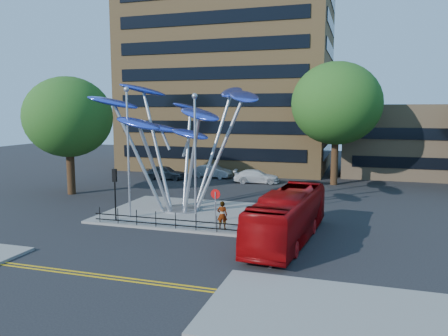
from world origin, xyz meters
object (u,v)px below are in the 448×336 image
(street_lamp_right, at_px, (195,147))
(pedestrian, at_px, (222,215))
(traffic_light_island, at_px, (115,183))
(parked_car_right, at_px, (256,176))
(tree_left, at_px, (68,117))
(red_bus, at_px, (288,216))
(no_entry_sign_island, at_px, (215,202))
(street_lamp_left, at_px, (128,141))
(parked_car_left, at_px, (165,172))
(parked_car_mid, at_px, (212,171))
(leaf_sculpture, at_px, (180,118))
(tree_right, at_px, (336,104))

(street_lamp_right, distance_m, pedestrian, 4.54)
(traffic_light_island, bearing_deg, parked_car_right, 73.54)
(tree_left, distance_m, street_lamp_right, 16.19)
(street_lamp_right, distance_m, red_bus, 7.23)
(no_entry_sign_island, bearing_deg, pedestrian, -2.12)
(street_lamp_left, xyz_separation_m, parked_car_left, (-5.09, 16.51, -4.61))
(street_lamp_right, height_order, pedestrian, street_lamp_right)
(street_lamp_right, distance_m, parked_car_left, 20.25)
(red_bus, bearing_deg, no_entry_sign_island, 174.88)
(no_entry_sign_island, bearing_deg, tree_left, 154.93)
(street_lamp_right, height_order, parked_car_mid, street_lamp_right)
(tree_left, xyz_separation_m, traffic_light_island, (9.00, -7.50, -4.18))
(traffic_light_island, height_order, parked_car_mid, traffic_light_island)
(leaf_sculpture, bearing_deg, red_bus, -29.93)
(street_lamp_right, height_order, parked_car_right, street_lamp_right)
(tree_left, xyz_separation_m, no_entry_sign_island, (16.00, -7.48, -4.98))
(tree_right, relative_size, street_lamp_right, 1.46)
(no_entry_sign_island, bearing_deg, street_lamp_left, 171.39)
(pedestrian, height_order, parked_car_right, pedestrian)
(street_lamp_left, xyz_separation_m, no_entry_sign_island, (6.50, -0.98, -3.54))
(tree_right, bearing_deg, parked_car_right, -170.12)
(tree_right, relative_size, street_lamp_left, 1.38)
(parked_car_right, bearing_deg, no_entry_sign_island, 175.57)
(tree_left, height_order, no_entry_sign_island, tree_left)
(tree_left, xyz_separation_m, leaf_sculpture, (11.93, -3.32, 0.08))
(red_bus, relative_size, parked_car_right, 2.20)
(parked_car_right, bearing_deg, street_lamp_right, 170.86)
(leaf_sculpture, xyz_separation_m, parked_car_left, (-7.53, 13.33, -6.12))
(parked_car_mid, xyz_separation_m, parked_car_right, (5.46, -2.05, -0.04))
(leaf_sculpture, bearing_deg, tree_left, 164.45)
(pedestrian, bearing_deg, traffic_light_island, -9.67)
(tree_left, distance_m, pedestrian, 18.97)
(no_entry_sign_island, bearing_deg, parked_car_left, 123.54)
(street_lamp_right, relative_size, parked_car_mid, 1.89)
(traffic_light_island, bearing_deg, parked_car_mid, 90.27)
(tree_left, relative_size, no_entry_sign_island, 4.21)
(red_bus, bearing_deg, street_lamp_left, 175.80)
(tree_left, bearing_deg, no_entry_sign_island, -25.07)
(parked_car_mid, bearing_deg, tree_left, 152.15)
(leaf_sculpture, height_order, parked_car_left, leaf_sculpture)
(tree_right, distance_m, traffic_light_island, 24.06)
(traffic_light_island, xyz_separation_m, red_bus, (11.60, -0.81, -1.18))
(tree_left, bearing_deg, leaf_sculpture, -15.55)
(red_bus, bearing_deg, parked_car_left, 136.53)
(red_bus, xyz_separation_m, pedestrian, (-4.16, 0.81, -0.41))
(parked_car_right, bearing_deg, tree_right, -89.68)
(pedestrian, bearing_deg, leaf_sculpture, -52.51)
(tree_right, bearing_deg, parked_car_mid, 176.84)
(street_lamp_right, distance_m, parked_car_mid, 20.96)
(parked_car_left, relative_size, parked_car_right, 0.94)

